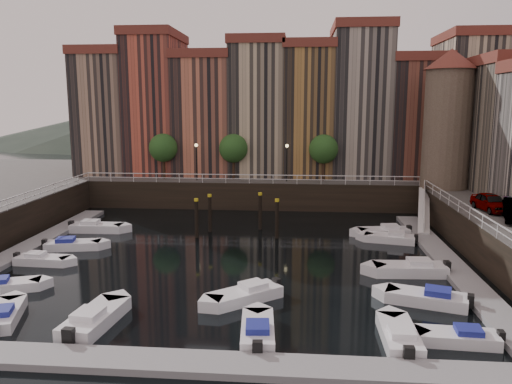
# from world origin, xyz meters

# --- Properties ---
(ground) EXTENTS (200.00, 200.00, 0.00)m
(ground) POSITION_xyz_m (0.00, 0.00, 0.00)
(ground) COLOR black
(ground) RESTS_ON ground
(quay_far) EXTENTS (80.00, 20.00, 3.00)m
(quay_far) POSITION_xyz_m (0.00, 26.00, 1.50)
(quay_far) COLOR black
(quay_far) RESTS_ON ground
(dock_left) EXTENTS (2.00, 28.00, 0.35)m
(dock_left) POSITION_xyz_m (-16.20, -1.00, 0.17)
(dock_left) COLOR gray
(dock_left) RESTS_ON ground
(dock_right) EXTENTS (2.00, 28.00, 0.35)m
(dock_right) POSITION_xyz_m (16.20, -1.00, 0.17)
(dock_right) COLOR gray
(dock_right) RESTS_ON ground
(dock_near) EXTENTS (30.00, 2.00, 0.35)m
(dock_near) POSITION_xyz_m (0.00, -17.00, 0.17)
(dock_near) COLOR gray
(dock_near) RESTS_ON ground
(mountains) EXTENTS (145.00, 100.00, 18.00)m
(mountains) POSITION_xyz_m (1.72, 110.00, 7.92)
(mountains) COLOR #2D382D
(mountains) RESTS_ON ground
(far_terrace) EXTENTS (48.70, 10.30, 17.50)m
(far_terrace) POSITION_xyz_m (3.31, 23.50, 10.95)
(far_terrace) COLOR #997861
(far_terrace) RESTS_ON quay_far
(corner_tower) EXTENTS (5.20, 5.20, 13.80)m
(corner_tower) POSITION_xyz_m (20.00, 14.50, 10.19)
(corner_tower) COLOR #6B5B4C
(corner_tower) RESTS_ON quay_right
(promenade_trees) EXTENTS (21.20, 3.20, 5.20)m
(promenade_trees) POSITION_xyz_m (-1.33, 18.20, 6.58)
(promenade_trees) COLOR black
(promenade_trees) RESTS_ON quay_far
(street_lamps) EXTENTS (10.36, 0.36, 4.18)m
(street_lamps) POSITION_xyz_m (-1.00, 17.20, 5.90)
(street_lamps) COLOR black
(street_lamps) RESTS_ON quay_far
(railings) EXTENTS (36.08, 34.04, 0.52)m
(railings) POSITION_xyz_m (0.00, 4.88, 3.79)
(railings) COLOR white
(railings) RESTS_ON ground
(gangway) EXTENTS (2.78, 8.32, 3.73)m
(gangway) POSITION_xyz_m (17.10, 10.00, 1.92)
(gangway) COLOR white
(gangway) RESTS_ON ground
(mooring_pilings) EXTENTS (7.30, 3.71, 3.78)m
(mooring_pilings) POSITION_xyz_m (-0.20, 5.93, 1.65)
(mooring_pilings) COLOR black
(mooring_pilings) RESTS_ON ground
(boat_left_1) EXTENTS (4.24, 2.77, 0.96)m
(boat_left_1) POSITION_xyz_m (-12.79, -8.96, 0.32)
(boat_left_1) COLOR white
(boat_left_1) RESTS_ON ground
(boat_left_2) EXTENTS (4.12, 1.65, 0.94)m
(boat_left_2) POSITION_xyz_m (-13.23, -3.71, 0.32)
(boat_left_2) COLOR white
(boat_left_2) RESTS_ON ground
(boat_left_3) EXTENTS (4.62, 2.43, 1.03)m
(boat_left_3) POSITION_xyz_m (-12.72, 0.14, 0.35)
(boat_left_3) COLOR white
(boat_left_3) RESTS_ON ground
(boat_left_4) EXTENTS (4.97, 1.93, 1.13)m
(boat_left_4) POSITION_xyz_m (-13.06, 5.76, 0.38)
(boat_left_4) COLOR white
(boat_left_4) RESTS_ON ground
(boat_right_0) EXTENTS (4.13, 1.70, 0.94)m
(boat_right_0) POSITION_xyz_m (13.19, -13.69, 0.32)
(boat_right_0) COLOR white
(boat_right_0) RESTS_ON ground
(boat_right_1) EXTENTS (4.92, 3.03, 1.11)m
(boat_right_1) POSITION_xyz_m (12.93, -8.87, 0.37)
(boat_right_1) COLOR white
(boat_right_1) RESTS_ON ground
(boat_right_2) EXTENTS (5.17, 2.12, 1.18)m
(boat_right_2) POSITION_xyz_m (13.06, -3.73, 0.40)
(boat_right_2) COLOR white
(boat_right_2) RESTS_ON ground
(boat_right_3) EXTENTS (4.46, 2.43, 1.00)m
(boat_right_3) POSITION_xyz_m (13.13, 4.44, 0.34)
(boat_right_3) COLOR white
(boat_right_3) RESTS_ON ground
(boat_right_4) EXTENTS (4.79, 2.32, 1.08)m
(boat_right_4) POSITION_xyz_m (12.96, 6.49, 0.36)
(boat_right_4) COLOR white
(boat_right_4) RESTS_ON ground
(boat_near_0) EXTENTS (2.82, 4.48, 1.01)m
(boat_near_0) POSITION_xyz_m (-10.32, -13.19, 0.34)
(boat_near_0) COLOR white
(boat_near_0) RESTS_ON ground
(boat_near_1) EXTENTS (2.35, 5.19, 1.17)m
(boat_near_1) POSITION_xyz_m (-5.24, -13.34, 0.39)
(boat_near_1) COLOR white
(boat_near_1) RESTS_ON ground
(boat_near_2) EXTENTS (1.96, 4.54, 1.03)m
(boat_near_2) POSITION_xyz_m (3.40, -13.91, 0.35)
(boat_near_2) COLOR white
(boat_near_2) RESTS_ON ground
(boat_near_3) EXTENTS (1.65, 4.52, 1.04)m
(boat_near_3) POSITION_xyz_m (10.32, -13.85, 0.35)
(boat_near_3) COLOR white
(boat_near_3) RESTS_ON ground
(car_a) EXTENTS (2.25, 4.39, 1.43)m
(car_a) POSITION_xyz_m (20.51, 3.13, 3.72)
(car_a) COLOR gray
(car_a) RESTS_ON quay_right
(boat_extra_828) EXTENTS (4.57, 4.18, 1.10)m
(boat_extra_828) POSITION_xyz_m (2.33, -9.21, 0.37)
(boat_extra_828) COLOR white
(boat_extra_828) RESTS_ON ground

